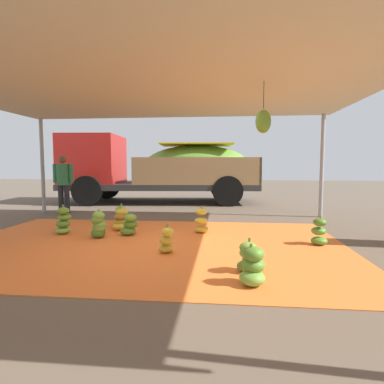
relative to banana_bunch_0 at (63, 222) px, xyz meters
name	(u,v)px	position (x,y,z in m)	size (l,w,h in m)	color
ground_plane	(175,216)	(1.83, 2.36, -0.25)	(40.00, 40.00, 0.00)	brown
tarp_orange	(147,244)	(1.83, -0.64, -0.25)	(6.67, 4.45, 0.01)	orange
tent_canopy	(145,86)	(1.84, -0.73, 2.38)	(8.00, 7.00, 2.71)	#9EA0A5
banana_bunch_0	(63,222)	(0.00, 0.00, 0.00)	(0.38, 0.40, 0.58)	#75A83D
banana_bunch_1	(201,222)	(2.68, 0.39, -0.02)	(0.41, 0.41, 0.53)	gold
banana_bunch_2	(121,217)	(0.89, 0.82, -0.03)	(0.37, 0.35, 0.51)	#60932D
banana_bunch_3	(253,267)	(3.46, -2.33, -0.04)	(0.34, 0.38, 0.47)	#6B9E38
banana_bunch_4	(121,220)	(1.01, 0.46, -0.03)	(0.42, 0.45, 0.49)	gold
banana_bunch_6	(319,232)	(4.74, -0.37, -0.03)	(0.32, 0.35, 0.50)	#518428
banana_bunch_7	(99,225)	(0.82, -0.26, -0.01)	(0.36, 0.37, 0.53)	#477523
banana_bunch_9	(249,258)	(3.44, -1.90, -0.06)	(0.41, 0.37, 0.44)	#477523
banana_bunch_10	(129,225)	(1.32, 0.03, -0.05)	(0.40, 0.39, 0.45)	#518428
banana_bunch_11	(166,241)	(2.25, -1.14, -0.06)	(0.32, 0.32, 0.45)	gold
cargo_truck_main	(157,167)	(0.71, 5.53, 1.02)	(6.99, 3.03, 2.40)	#2D2D2D
worker_0	(63,180)	(-1.39, 2.70, 0.69)	(0.59, 0.36, 1.62)	#26262D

